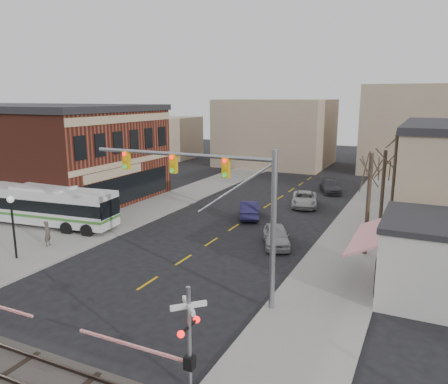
# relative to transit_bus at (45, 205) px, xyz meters

# --- Properties ---
(ground) EXTENTS (160.00, 160.00, 0.00)m
(ground) POSITION_rel_transit_bus_xyz_m (13.99, -7.74, -1.80)
(ground) COLOR black
(ground) RESTS_ON ground
(sidewalk_west) EXTENTS (5.00, 60.00, 0.12)m
(sidewalk_west) POSITION_rel_transit_bus_xyz_m (4.49, 12.26, -1.74)
(sidewalk_west) COLOR gray
(sidewalk_west) RESTS_ON ground
(sidewalk_east) EXTENTS (5.00, 60.00, 0.12)m
(sidewalk_east) POSITION_rel_transit_bus_xyz_m (23.49, 12.26, -1.74)
(sidewalk_east) COLOR gray
(sidewalk_east) RESTS_ON ground
(brick_building) EXTENTS (30.40, 15.40, 9.60)m
(brick_building) POSITION_rel_transit_bus_xyz_m (-12.99, 8.26, 3.02)
(brick_building) COLOR maroon
(brick_building) RESTS_ON ground
(tree_east_a) EXTENTS (0.28, 0.28, 6.75)m
(tree_east_a) POSITION_rel_transit_bus_xyz_m (24.49, 4.26, 1.70)
(tree_east_a) COLOR #382B21
(tree_east_a) RESTS_ON sidewalk_east
(tree_east_b) EXTENTS (0.28, 0.28, 6.30)m
(tree_east_b) POSITION_rel_transit_bus_xyz_m (24.79, 10.26, 1.47)
(tree_east_b) COLOR #382B21
(tree_east_b) RESTS_ON sidewalk_east
(tree_east_c) EXTENTS (0.28, 0.28, 7.20)m
(tree_east_c) POSITION_rel_transit_bus_xyz_m (24.99, 18.26, 1.92)
(tree_east_c) COLOR #382B21
(tree_east_c) RESTS_ON sidewalk_east
(transit_bus) EXTENTS (12.55, 4.00, 3.18)m
(transit_bus) POSITION_rel_transit_bus_xyz_m (0.00, 0.00, 0.00)
(transit_bus) COLOR silver
(transit_bus) RESTS_ON ground
(traffic_signal_mast) EXTENTS (10.45, 0.30, 8.00)m
(traffic_signal_mast) POSITION_rel_transit_bus_xyz_m (18.55, -5.70, 3.97)
(traffic_signal_mast) COLOR gray
(traffic_signal_mast) RESTS_ON ground
(rr_crossing_east) EXTENTS (5.60, 1.36, 4.00)m
(rr_crossing_east) POSITION_rel_transit_bus_xyz_m (20.34, -12.72, 0.17)
(rr_crossing_east) COLOR gray
(rr_crossing_east) RESTS_ON ground
(street_lamp) EXTENTS (0.44, 0.44, 4.14)m
(street_lamp) POSITION_rel_transit_bus_xyz_m (4.15, -6.34, 1.30)
(street_lamp) COLOR black
(street_lamp) RESTS_ON sidewalk_west
(car_a) EXTENTS (3.30, 4.60, 1.46)m
(car_a) POSITION_rel_transit_bus_xyz_m (18.52, 3.56, -1.07)
(car_a) COLOR #A6A6AB
(car_a) RESTS_ON ground
(car_b) EXTENTS (3.31, 4.86, 1.52)m
(car_b) POSITION_rel_transit_bus_xyz_m (13.95, 9.62, -1.04)
(car_b) COLOR #1B183D
(car_b) RESTS_ON ground
(car_c) EXTENTS (3.43, 5.42, 1.39)m
(car_c) POSITION_rel_transit_bus_xyz_m (17.26, 15.71, -1.10)
(car_c) COLOR #B2B2B2
(car_c) RESTS_ON ground
(car_d) EXTENTS (3.48, 5.03, 1.35)m
(car_d) POSITION_rel_transit_bus_xyz_m (18.19, 23.13, -1.12)
(car_d) COLOR #434247
(car_d) RESTS_ON ground
(pedestrian_near) EXTENTS (0.60, 0.75, 1.79)m
(pedestrian_near) POSITION_rel_transit_bus_xyz_m (4.13, -3.66, -0.78)
(pedestrian_near) COLOR #4E463E
(pedestrian_near) RESTS_ON sidewalk_west
(pedestrian_far) EXTENTS (1.10, 1.00, 1.84)m
(pedestrian_far) POSITION_rel_transit_bus_xyz_m (3.95, -0.25, -0.76)
(pedestrian_far) COLOR #374160
(pedestrian_far) RESTS_ON sidewalk_west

